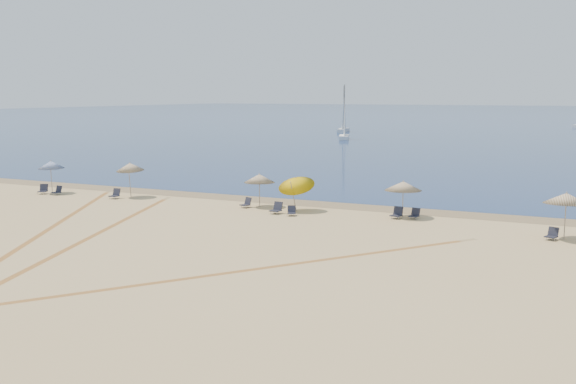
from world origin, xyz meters
name	(u,v)px	position (x,y,z in m)	size (l,w,h in m)	color
ground	(60,297)	(0.00, 0.00, 0.00)	(160.00, 160.00, 0.00)	tan
ocean	(547,116)	(0.00, 225.00, 0.01)	(500.00, 500.00, 0.00)	#0C2151
wet_sand	(313,203)	(0.00, 24.00, 0.00)	(500.00, 500.00, 0.00)	olive
umbrella_0	(51,165)	(-19.65, 19.98, 2.16)	(1.92, 1.94, 2.51)	gray
umbrella_1	(130,167)	(-13.05, 20.93, 2.21)	(2.00, 2.04, 2.58)	gray
umbrella_2	(259,178)	(-2.61, 21.11, 1.90)	(2.06, 2.06, 2.25)	gray
umbrella_3	(296,182)	(0.27, 20.60, 1.87)	(2.34, 2.36, 2.61)	gray
umbrella_4	(403,186)	(7.05, 21.39, 1.92)	(2.25, 2.25, 2.27)	gray
umbrella_5	(566,198)	(16.34, 18.71, 2.15)	(2.29, 2.31, 2.49)	gray
chair_0	(43,190)	(-20.07, 19.50, 0.32)	(0.83, 0.88, 0.72)	black
chair_1	(57,191)	(-18.74, 19.57, 0.29)	(0.62, 0.71, 0.67)	black
chair_2	(115,194)	(-13.66, 19.94, 0.31)	(0.59, 0.69, 0.71)	black
chair_3	(246,203)	(-3.27, 20.49, 0.29)	(0.75, 0.80, 0.66)	black
chair_4	(277,208)	(-0.44, 19.27, 0.32)	(0.70, 0.79, 0.74)	black
chair_5	(292,211)	(0.69, 19.04, 0.27)	(0.70, 0.75, 0.61)	black
chair_6	(397,213)	(6.86, 20.85, 0.31)	(0.71, 0.80, 0.71)	black
chair_7	(415,214)	(7.85, 21.21, 0.28)	(0.65, 0.72, 0.64)	black
chair_8	(552,234)	(15.78, 18.36, 0.29)	(0.72, 0.78, 0.65)	black
sailboat_0	(345,123)	(-20.82, 86.44, 2.70)	(3.40, 6.16, 8.93)	white
sailboat_1	(344,118)	(-28.47, 106.65, 2.69)	(2.61, 6.15, 8.90)	white
tire_tracks	(109,245)	(-4.14, 7.77, 0.00)	(52.59, 44.18, 0.00)	tan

